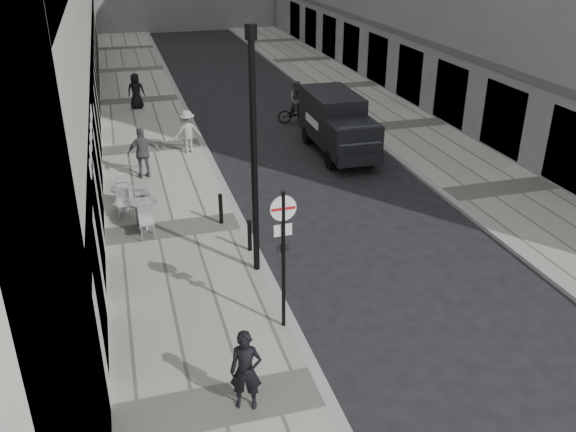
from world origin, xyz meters
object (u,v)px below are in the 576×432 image
walking_man (246,371)px  cyclist (298,107)px  lamppost (254,143)px  panel_van (337,121)px  sign_post (283,243)px

walking_man → cyclist: 18.43m
lamppost → cyclist: lamppost is taller
panel_van → walking_man: bearing=-115.7°
panel_van → cyclist: panel_van is taller
sign_post → panel_van: size_ratio=0.67×
lamppost → panel_van: bearing=57.7°
sign_post → cyclist: bearing=70.1°
cyclist → sign_post: bearing=-98.2°
walking_man → cyclist: cyclist is taller
sign_post → panel_van: bearing=62.4°
walking_man → sign_post: (1.34, 2.25, 1.28)m
lamppost → cyclist: 13.70m
cyclist → lamppost: bearing=-101.6°
sign_post → cyclist: size_ratio=1.69×
sign_post → panel_van: (5.21, 10.84, -0.93)m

